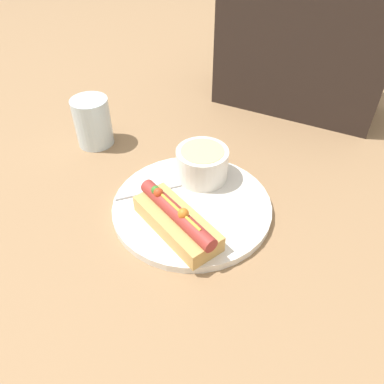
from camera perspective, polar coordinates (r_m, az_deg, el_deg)
ground_plane at (r=0.67m, az=-0.00°, el=-2.64°), size 4.00×4.00×0.00m
dinner_plate at (r=0.66m, az=-0.00°, el=-2.20°), size 0.28×0.28×0.01m
hot_dog at (r=0.60m, az=-2.38°, el=-4.27°), size 0.18×0.13×0.06m
soup_bowl at (r=0.70m, az=1.56°, el=4.47°), size 0.10×0.10×0.06m
spoon at (r=0.69m, az=-1.62°, el=1.29°), size 0.13×0.13×0.01m
drinking_glass at (r=0.83m, az=-14.88°, el=10.27°), size 0.08×0.08×0.10m
seated_diner at (r=0.93m, az=17.87°, el=25.53°), size 0.38×0.17×0.55m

